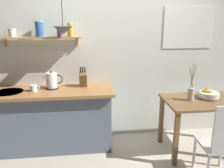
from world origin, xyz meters
TOP-DOWN VIEW (x-y plane):
  - ground_plane at (0.00, 0.00)m, footprint 14.00×14.00m
  - back_wall at (0.20, 0.65)m, footprint 6.80×0.11m
  - kitchen_counter at (-1.00, 0.32)m, footprint 1.83×0.63m
  - wall_shelf at (-1.02, 0.49)m, footprint 1.08×0.20m
  - dining_table at (1.09, -0.03)m, footprint 1.00×0.69m
  - dining_chair_near at (1.01, -0.68)m, footprint 0.43×0.46m
  - fruit_bowl at (1.21, 0.04)m, footprint 0.27×0.27m
  - twig_vase at (0.92, -0.02)m, footprint 0.09×0.09m
  - electric_kettle at (-0.92, 0.36)m, footprint 0.26×0.17m
  - knife_block at (-0.49, 0.42)m, footprint 0.11×0.18m
  - coffee_mug_by_sink at (-1.15, 0.26)m, footprint 0.13×0.09m
  - pendant_lamp at (-0.72, 0.30)m, footprint 0.26×0.26m

SIDE VIEW (x-z plane):
  - ground_plane at x=0.00m, z-range 0.00..0.00m
  - kitchen_counter at x=-1.00m, z-range 0.01..0.89m
  - dining_chair_near at x=1.01m, z-range 0.04..1.01m
  - dining_table at x=1.09m, z-range 0.25..1.02m
  - fruit_bowl at x=1.21m, z-range 0.75..0.89m
  - twig_vase at x=0.92m, z-range 0.61..1.11m
  - coffee_mug_by_sink at x=-1.15m, z-range 0.88..0.97m
  - electric_kettle at x=-0.92m, z-range 0.87..1.12m
  - knife_block at x=-0.49m, z-range 0.85..1.14m
  - back_wall at x=0.20m, z-range 0.00..2.70m
  - wall_shelf at x=-1.02m, z-range 1.45..1.79m
  - pendant_lamp at x=-0.72m, z-range 1.40..1.95m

